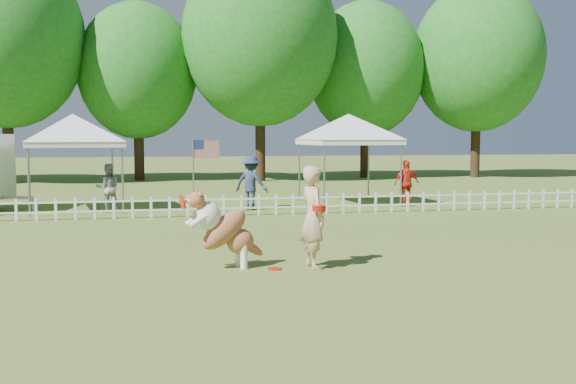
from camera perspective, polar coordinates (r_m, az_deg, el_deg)
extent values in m
plane|color=#466A21|center=(11.36, -0.97, -6.45)|extent=(120.00, 120.00, 0.00)
imported|color=tan|center=(10.93, 2.25, -2.25)|extent=(0.52, 0.70, 1.76)
cylinder|color=red|center=(10.95, -1.19, -6.83)|extent=(0.28, 0.28, 0.02)
imported|color=gray|center=(19.72, -15.70, 0.35)|extent=(0.77, 0.64, 1.44)
imported|color=navy|center=(19.73, -3.30, 0.84)|extent=(1.23, 1.10, 1.65)
imported|color=red|center=(21.00, 10.49, 0.78)|extent=(0.91, 0.47, 1.49)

